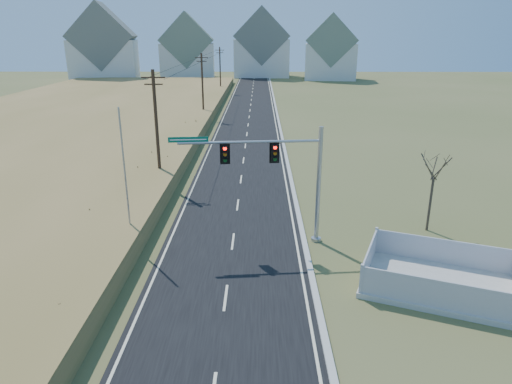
# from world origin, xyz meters

# --- Properties ---
(ground) EXTENTS (260.00, 260.00, 0.00)m
(ground) POSITION_xyz_m (0.00, 0.00, 0.00)
(ground) COLOR #4F562A
(ground) RESTS_ON ground
(road) EXTENTS (8.00, 180.00, 0.06)m
(road) POSITION_xyz_m (0.00, 50.00, 0.03)
(road) COLOR black
(road) RESTS_ON ground
(curb) EXTENTS (0.30, 180.00, 0.18)m
(curb) POSITION_xyz_m (4.15, 50.00, 0.09)
(curb) COLOR #B2AFA8
(curb) RESTS_ON ground
(reed_marsh) EXTENTS (38.00, 110.00, 1.30)m
(reed_marsh) POSITION_xyz_m (-24.00, 40.00, 0.65)
(reed_marsh) COLOR #A17D48
(reed_marsh) RESTS_ON ground
(utility_pole_near) EXTENTS (1.80, 0.26, 9.00)m
(utility_pole_near) POSITION_xyz_m (-6.50, 15.00, 4.68)
(utility_pole_near) COLOR #422D1E
(utility_pole_near) RESTS_ON ground
(utility_pole_mid) EXTENTS (1.80, 0.26, 9.00)m
(utility_pole_mid) POSITION_xyz_m (-6.50, 45.00, 4.68)
(utility_pole_mid) COLOR #422D1E
(utility_pole_mid) RESTS_ON ground
(utility_pole_far) EXTENTS (1.80, 0.26, 9.00)m
(utility_pole_far) POSITION_xyz_m (-6.50, 75.00, 4.68)
(utility_pole_far) COLOR #422D1E
(utility_pole_far) RESTS_ON ground
(condo_nw) EXTENTS (17.69, 13.38, 19.05)m
(condo_nw) POSITION_xyz_m (-38.00, 100.00, 7.70)
(condo_nw) COLOR silver
(condo_nw) RESTS_ON ground
(condo_nnw) EXTENTS (14.93, 11.17, 17.03)m
(condo_nnw) POSITION_xyz_m (-18.00, 108.00, 6.94)
(condo_nnw) COLOR silver
(condo_nnw) RESTS_ON ground
(condo_n) EXTENTS (15.27, 10.20, 18.54)m
(condo_n) POSITION_xyz_m (2.00, 112.00, 7.61)
(condo_n) COLOR silver
(condo_n) RESTS_ON ground
(condo_ne) EXTENTS (14.12, 10.51, 16.52)m
(condo_ne) POSITION_xyz_m (20.00, 104.00, 6.84)
(condo_ne) COLOR silver
(condo_ne) RESTS_ON ground
(traffic_signal_mast) EXTENTS (8.49, 1.08, 6.78)m
(traffic_signal_mast) POSITION_xyz_m (3.04, 4.08, 4.20)
(traffic_signal_mast) COLOR #9EA0A5
(traffic_signal_mast) RESTS_ON ground
(fence_enclosure) EXTENTS (8.25, 7.00, 1.60)m
(fence_enclosure) POSITION_xyz_m (10.12, -1.00, 0.30)
(fence_enclosure) COLOR #B7B5AD
(fence_enclosure) RESTS_ON ground
(open_sign) EXTENTS (0.56, 0.21, 0.70)m
(open_sign) POSITION_xyz_m (7.18, -1.67, 0.37)
(open_sign) COLOR white
(open_sign) RESTS_ON ground
(flagpole) EXTENTS (0.36, 0.36, 7.90)m
(flagpole) POSITION_xyz_m (-5.84, 3.67, 3.15)
(flagpole) COLOR #B7B5AD
(flagpole) RESTS_ON ground
(bare_tree) EXTENTS (1.95, 1.95, 5.16)m
(bare_tree) POSITION_xyz_m (11.93, 5.84, 4.16)
(bare_tree) COLOR #4C3F33
(bare_tree) RESTS_ON ground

